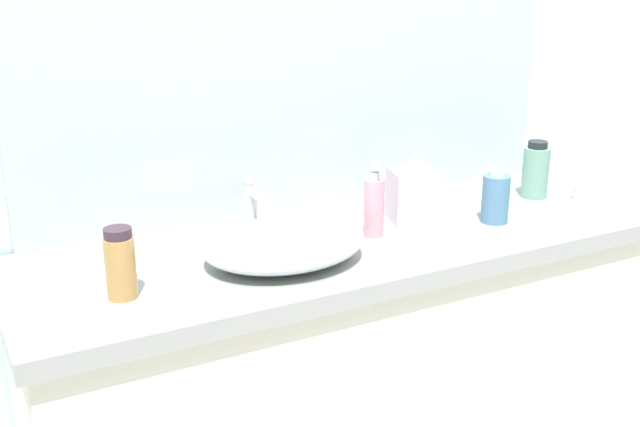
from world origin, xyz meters
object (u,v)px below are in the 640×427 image
object	(u,v)px
soap_dispenser	(374,204)
spray_can	(120,264)
sink_basin	(283,244)
candle_jar	(581,193)
lotion_bottle	(535,171)
tissue_box	(413,192)
perfume_bottle	(495,198)

from	to	relation	value
soap_dispenser	spray_can	size ratio (longest dim) A/B	1.29
sink_basin	candle_jar	world-z (taller)	sink_basin
lotion_bottle	tissue_box	world-z (taller)	tissue_box
soap_dispenser	spray_can	xyz separation A→B (m)	(-0.61, -0.07, -0.01)
spray_can	candle_jar	distance (m)	1.26
lotion_bottle	perfume_bottle	distance (m)	0.26
soap_dispenser	tissue_box	world-z (taller)	soap_dispenser
perfume_bottle	spray_can	xyz separation A→B (m)	(-0.93, -0.01, 0.01)
soap_dispenser	lotion_bottle	size ratio (longest dim) A/B	1.18
lotion_bottle	tissue_box	xyz separation A→B (m)	(-0.41, -0.01, -0.00)
soap_dispenser	lotion_bottle	bearing A→B (deg)	5.97
sink_basin	soap_dispenser	bearing A→B (deg)	10.31
sink_basin	tissue_box	size ratio (longest dim) A/B	2.09
sink_basin	spray_can	world-z (taller)	spray_can
candle_jar	sink_basin	bearing A→B (deg)	-178.52
lotion_bottle	perfume_bottle	bearing A→B (deg)	-154.01
spray_can	tissue_box	world-z (taller)	tissue_box
sink_basin	candle_jar	bearing A→B (deg)	1.48
sink_basin	lotion_bottle	size ratio (longest dim) A/B	2.31
tissue_box	candle_jar	bearing A→B (deg)	-7.96
lotion_bottle	perfume_bottle	xyz separation A→B (m)	(-0.23, -0.11, -0.01)
perfume_bottle	tissue_box	bearing A→B (deg)	149.59
sink_basin	tissue_box	xyz separation A→B (m)	(0.40, 0.09, 0.03)
sink_basin	candle_jar	xyz separation A→B (m)	(0.90, 0.02, -0.02)
spray_can	candle_jar	size ratio (longest dim) A/B	3.10
sink_basin	tissue_box	bearing A→B (deg)	13.17
lotion_bottle	spray_can	bearing A→B (deg)	-173.83
sink_basin	soap_dispenser	distance (m)	0.26
soap_dispenser	spray_can	bearing A→B (deg)	-173.65
lotion_bottle	candle_jar	bearing A→B (deg)	-40.40
perfume_bottle	spray_can	distance (m)	0.93
lotion_bottle	perfume_bottle	world-z (taller)	lotion_bottle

